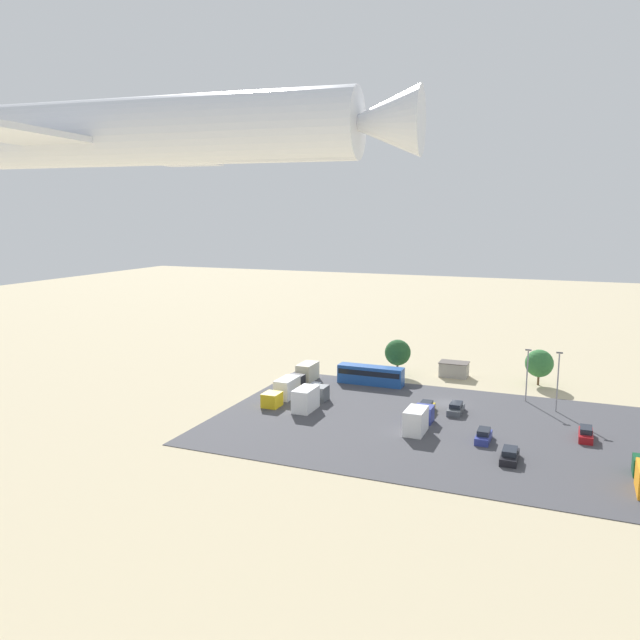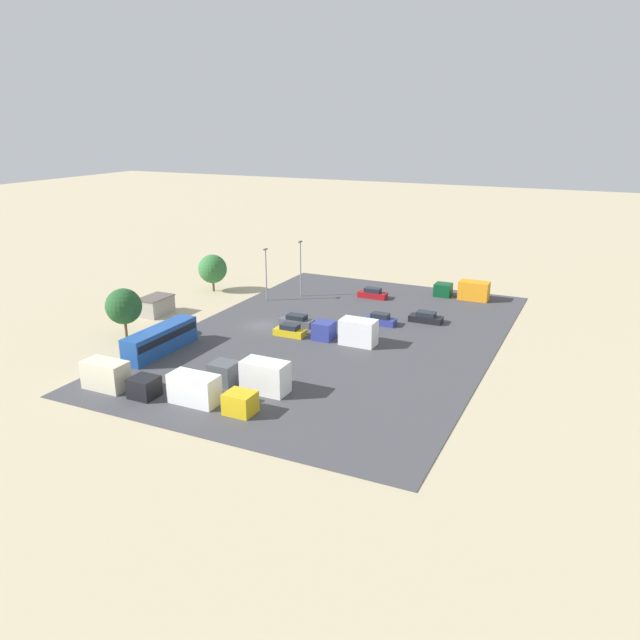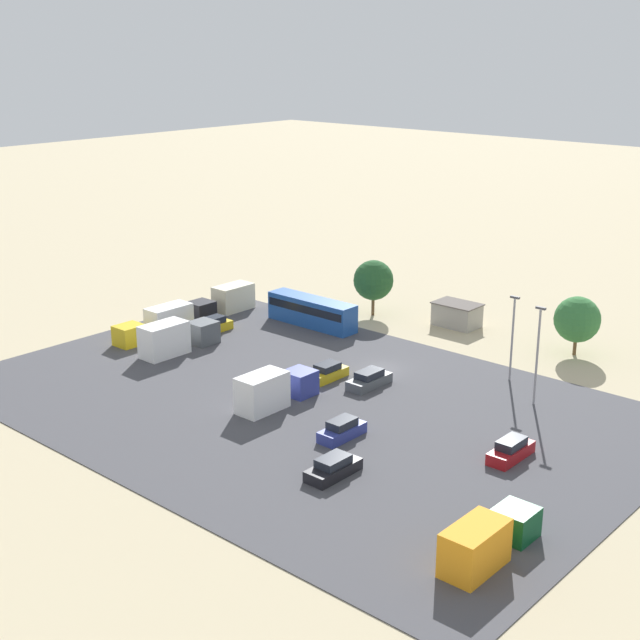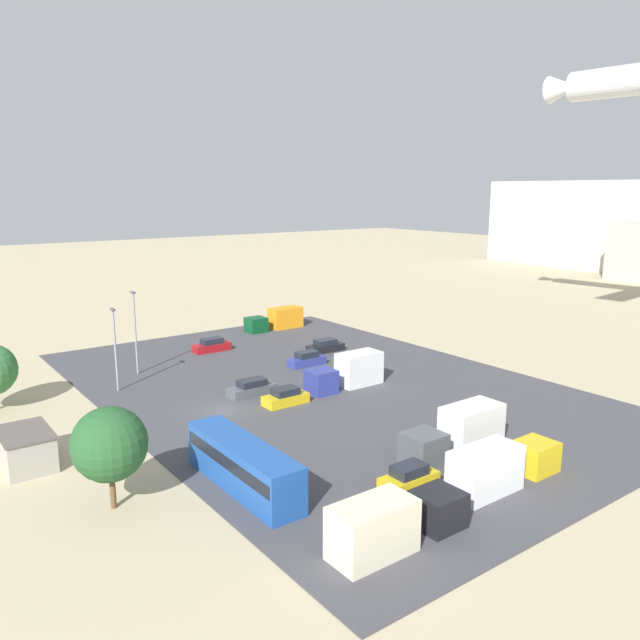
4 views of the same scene
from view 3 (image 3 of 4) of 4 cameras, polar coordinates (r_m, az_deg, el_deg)
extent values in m
plane|color=tan|center=(87.00, 3.88, -3.18)|extent=(400.00, 400.00, 0.00)
cube|color=#424247|center=(79.03, -1.10, -5.30)|extent=(59.57, 39.87, 0.08)
cube|color=#9E998E|center=(100.66, 8.76, 0.32)|extent=(4.87, 3.18, 2.54)
cube|color=#59514C|center=(100.28, 8.79, 1.04)|extent=(5.11, 3.42, 0.12)
cube|color=#1E4C9E|center=(99.35, -0.52, 0.53)|extent=(11.22, 2.56, 3.14)
cube|color=black|center=(99.19, -0.52, 0.84)|extent=(10.77, 2.60, 0.88)
cube|color=black|center=(66.23, 0.86, -9.59)|extent=(1.91, 4.60, 0.87)
cube|color=#1E232D|center=(65.89, 0.86, -9.01)|extent=(1.61, 2.57, 0.64)
cube|color=navy|center=(72.10, 1.42, -7.20)|extent=(1.73, 4.34, 0.93)
cube|color=#1E232D|center=(71.77, 1.42, -6.62)|extent=(1.45, 2.43, 0.68)
cube|color=gold|center=(84.11, 0.48, -3.50)|extent=(1.88, 4.17, 0.89)
cube|color=#1E232D|center=(83.84, 0.48, -3.01)|extent=(1.58, 2.34, 0.65)
cube|color=#4C5156|center=(82.49, 3.17, -3.96)|extent=(1.87, 4.73, 0.89)
cube|color=#1E232D|center=(82.21, 3.17, -3.46)|extent=(1.57, 2.65, 0.65)
cube|color=gold|center=(98.30, -6.78, -0.45)|extent=(1.79, 4.08, 0.96)
cube|color=#1E232D|center=(98.05, -6.80, 0.01)|extent=(1.50, 2.28, 0.70)
cube|color=maroon|center=(70.23, 12.11, -8.31)|extent=(1.71, 4.57, 0.94)
cube|color=#1E232D|center=(69.89, 12.15, -7.71)|extent=(1.44, 2.56, 0.69)
cube|color=navy|center=(80.26, -1.31, -4.03)|extent=(2.50, 2.52, 2.28)
cube|color=white|center=(76.90, -3.73, -4.66)|extent=(2.50, 4.49, 3.26)
cube|color=gold|center=(95.30, -12.11, -0.94)|extent=(2.44, 2.83, 2.13)
cube|color=white|center=(98.23, -9.64, 0.04)|extent=(2.44, 5.02, 3.04)
cube|color=#0C4723|center=(59.87, 12.39, -12.56)|extent=(2.46, 2.58, 2.03)
cube|color=orange|center=(55.97, 9.88, -14.17)|extent=(2.46, 4.59, 2.90)
cube|color=black|center=(102.49, -7.62, 0.60)|extent=(2.53, 2.68, 2.11)
cube|color=beige|center=(105.59, -5.57, 1.44)|extent=(2.53, 4.76, 3.02)
cube|color=#4C5156|center=(94.46, -7.51, -0.79)|extent=(2.58, 2.72, 2.35)
cube|color=white|center=(91.22, -9.94, -1.25)|extent=(2.58, 4.83, 3.35)
cylinder|color=brown|center=(103.60, 3.41, 0.97)|extent=(0.36, 0.36, 2.47)
sphere|color=#235128|center=(102.79, 3.44, 2.56)|extent=(4.64, 4.64, 4.64)
cylinder|color=brown|center=(94.10, 16.00, -1.57)|extent=(0.36, 0.36, 2.02)
sphere|color=#337038|center=(93.27, 16.14, 0.04)|extent=(4.68, 4.68, 4.68)
cylinder|color=gray|center=(79.30, 13.72, -2.37)|extent=(0.20, 0.20, 8.63)
cube|color=#4C4C51|center=(77.92, 13.96, 0.74)|extent=(0.90, 0.28, 0.20)
cylinder|color=gray|center=(84.48, 12.19, -1.28)|extent=(0.20, 0.20, 7.93)
cube|color=#4C4C51|center=(83.26, 12.38, 1.42)|extent=(0.90, 0.28, 0.20)
camera|label=1|loc=(42.88, -88.14, -2.37)|focal=35.00mm
camera|label=2|loc=(121.64, -38.80, 12.16)|focal=35.00mm
camera|label=4|loc=(132.45, -6.15, 12.51)|focal=35.00mm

